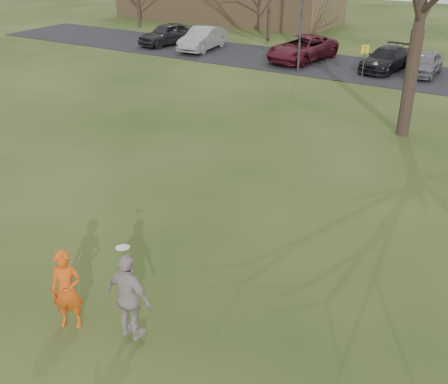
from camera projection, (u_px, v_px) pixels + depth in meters
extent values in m
plane|color=#1E380F|center=(129.00, 325.00, 11.52)|extent=(120.00, 120.00, 0.00)
cube|color=black|center=(412.00, 76.00, 30.72)|extent=(62.00, 6.50, 0.04)
imported|color=#E85713|center=(67.00, 290.00, 11.12)|extent=(0.80, 0.70, 1.84)
imported|color=#252427|center=(167.00, 34.00, 38.45)|extent=(2.88, 4.76, 1.52)
imported|color=gray|center=(203.00, 39.00, 36.80)|extent=(2.06, 4.79, 1.53)
imported|color=#581421|center=(302.00, 48.00, 33.88)|extent=(3.38, 5.84, 1.53)
imported|color=black|center=(386.00, 59.00, 31.62)|extent=(2.34, 4.73, 1.32)
imported|color=slate|center=(425.00, 64.00, 30.60)|extent=(1.57, 3.80, 1.29)
imported|color=#B1A19F|center=(129.00, 298.00, 10.60)|extent=(1.16, 0.54, 1.93)
cylinder|color=white|center=(123.00, 248.00, 9.97)|extent=(0.28, 0.27, 0.09)
cylinder|color=#47474C|center=(301.00, 20.00, 30.24)|extent=(0.12, 0.12, 6.00)
cylinder|color=#47474C|center=(363.00, 65.00, 28.90)|extent=(0.06, 0.06, 2.00)
cube|color=yellow|center=(365.00, 49.00, 28.52)|extent=(0.35, 0.35, 0.45)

